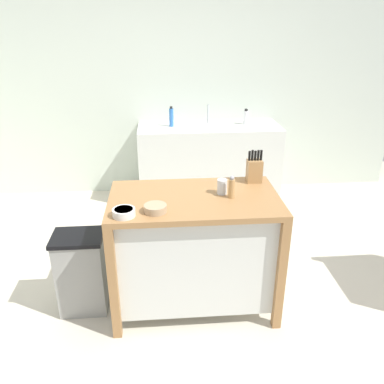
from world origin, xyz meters
TOP-DOWN VIEW (x-y plane):
  - ground_plane at (0.00, 0.00)m, footprint 6.50×6.50m
  - wall_back at (0.00, 2.18)m, footprint 5.50×0.10m
  - kitchen_island at (0.05, -0.12)m, footprint 1.19×0.69m
  - knife_block at (0.52, 0.13)m, footprint 0.11×0.09m
  - bowl_ceramic_small at (-0.41, -0.36)m, footprint 0.14×0.14m
  - bowl_stoneware_deep at (-0.22, -0.32)m, footprint 0.15×0.15m
  - drinking_cup at (0.25, -0.07)m, footprint 0.07×0.07m
  - pepper_grinder at (0.30, -0.14)m, footprint 0.04×0.04m
  - trash_bin at (-0.78, -0.11)m, footprint 0.36×0.28m
  - sink_counter at (0.39, 1.83)m, footprint 1.63×0.60m
  - sink_faucet at (0.39, 1.97)m, footprint 0.02×0.02m
  - bottle_dish_soap at (0.82, 1.88)m, footprint 0.06×0.06m
  - bottle_spray_cleaner at (-0.04, 1.85)m, footprint 0.05×0.05m

SIDE VIEW (x-z plane):
  - ground_plane at x=0.00m, z-range 0.00..0.00m
  - trash_bin at x=-0.78m, z-range 0.00..0.63m
  - sink_counter at x=0.39m, z-range 0.00..0.90m
  - kitchen_island at x=0.05m, z-range 0.05..0.95m
  - bowl_stoneware_deep at x=-0.22m, z-range 0.90..0.95m
  - bowl_ceramic_small at x=-0.41m, z-range 0.90..0.95m
  - drinking_cup at x=0.25m, z-range 0.90..1.01m
  - pepper_grinder at x=0.30m, z-range 0.89..1.06m
  - bottle_dish_soap at x=0.82m, z-range 0.89..1.07m
  - knife_block at x=0.52m, z-range 0.87..1.12m
  - bottle_spray_cleaner at x=-0.04m, z-range 0.89..1.11m
  - sink_faucet at x=0.39m, z-range 0.90..1.12m
  - wall_back at x=0.00m, z-range 0.00..2.60m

